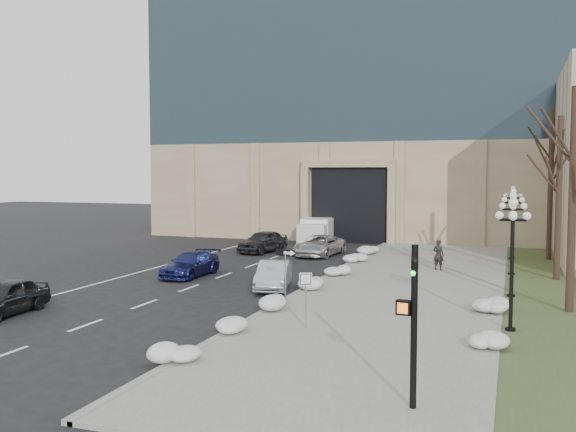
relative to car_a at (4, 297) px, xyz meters
The scene contains 31 objects.
ground 10.92m from the car_a, 12.77° to the right, with size 160.00×160.00×0.00m, color black.
sidewalk 18.29m from the car_a, 39.36° to the left, with size 9.00×40.00×0.12m, color #969691.
curb 15.08m from the car_a, 50.28° to the left, with size 0.30×40.00×0.14m, color #969691.
grass_strip 23.67m from the car_a, 29.33° to the left, with size 4.00×40.00×0.10m, color #3C4C26.
office_tower 45.68m from the car_a, 78.17° to the left, with size 40.00×24.70×36.00m.
car_a is the anchor object (origin of this frame).
car_b 11.89m from the car_a, 46.94° to the left, with size 1.43×4.09×1.35m, color #B3B7BB.
car_c 11.10m from the car_a, 77.03° to the left, with size 1.81×4.46×1.29m, color navy.
car_d 22.26m from the car_a, 72.50° to the left, with size 2.30×4.98×1.38m, color silver.
car_e 21.82m from the car_a, 83.60° to the left, with size 1.81×4.50×1.53m, color #2C2B30.
pedestrian 22.49m from the car_a, 48.09° to the left, with size 0.63×0.41×1.72m, color black.
box_truck 29.01m from the car_a, 81.24° to the left, with size 2.70×6.43×1.99m.
one_way_sign 11.46m from the car_a, 28.04° to the left, with size 0.89×0.25×2.40m.
keep_sign 12.16m from the car_a, ahead, with size 0.44×0.18×2.09m.
traffic_signal 17.55m from the car_a, 16.70° to the right, with size 0.68×0.91×3.99m.
snow_clump_a 10.48m from the car_a, 21.53° to the right, with size 1.10×1.60×0.36m, color white.
snow_clump_b 9.78m from the car_a, ahead, with size 1.10×1.60×0.36m, color white.
snow_clump_c 10.66m from the car_a, 22.73° to the left, with size 1.10×1.60×0.36m, color white.
snow_clump_d 13.31m from the car_a, 42.33° to the left, with size 1.10×1.60×0.36m, color white.
snow_clump_e 16.60m from the car_a, 52.62° to the left, with size 1.10×1.60×0.36m, color white.
snow_clump_f 20.64m from the car_a, 61.45° to the left, with size 1.10×1.60×0.36m, color white.
snow_clump_g 24.59m from the car_a, 66.03° to the left, with size 1.10×1.60×0.36m, color white.
snow_clump_h 18.38m from the car_a, ahead, with size 1.10×1.60×0.36m, color white.
snow_clump_i 19.30m from the car_a, 19.20° to the left, with size 1.10×1.60×0.36m, color white.
lamppost_a 19.41m from the car_a, 10.74° to the left, with size 1.18×1.18×4.76m.
lamppost_b 21.58m from the car_a, 28.06° to the left, with size 1.18×1.18×4.76m.
lamppost_c 25.28m from the car_a, 41.23° to the left, with size 1.18×1.18×4.76m.
lamppost_d 29.95m from the car_a, 50.65° to the left, with size 1.18×1.18×4.76m.
tree_near 23.03m from the car_a, 19.76° to the left, with size 3.20×3.20×9.00m.
tree_mid 26.69m from the car_a, 36.42° to the left, with size 3.20×3.20×8.50m.
tree_far 32.14m from the car_a, 48.15° to the left, with size 3.20×3.20×9.50m.
Camera 1 is at (8.28, -17.51, 5.69)m, focal length 40.00 mm.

